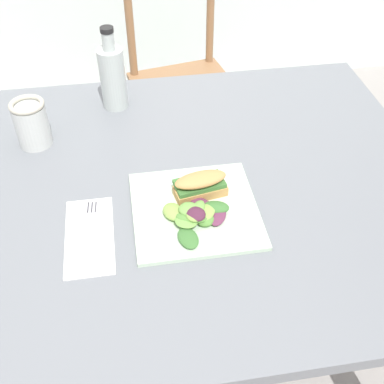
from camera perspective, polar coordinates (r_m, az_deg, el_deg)
name	(u,v)px	position (r m, az deg, el deg)	size (l,w,h in m)	color
ground_plane	(162,351)	(1.68, -3.64, -18.33)	(7.93, 7.93, 0.00)	gray
dining_table	(144,221)	(1.16, -5.78, -3.43)	(1.37, 0.95, 0.74)	slate
chair_wooden_far	(183,83)	(2.03, -1.09, 12.83)	(0.47, 0.47, 0.87)	#8E6642
plate_lunch	(195,210)	(1.02, 0.35, -2.13)	(0.26, 0.26, 0.01)	beige
sandwich_half_front	(200,185)	(1.03, 0.99, 0.88)	(0.12, 0.08, 0.06)	tan
salad_mixed_greens	(197,214)	(0.98, 0.61, -2.67)	(0.15, 0.15, 0.03)	#518438
napkin_folded	(90,236)	(1.00, -12.08, -5.11)	(0.10, 0.21, 0.00)	white
fork_on_napkin	(90,228)	(1.00, -12.04, -4.24)	(0.03, 0.19, 0.00)	silver
bottle_cold_brew	(113,80)	(1.32, -9.36, 12.98)	(0.07, 0.07, 0.22)	#472819
mason_jar_iced_tea	(32,125)	(1.24, -18.47, 7.52)	(0.08, 0.08, 0.12)	gold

